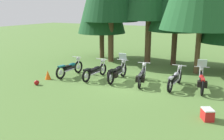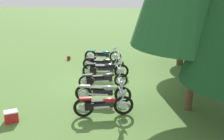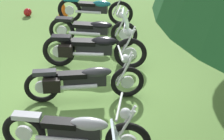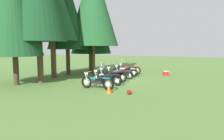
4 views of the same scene
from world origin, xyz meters
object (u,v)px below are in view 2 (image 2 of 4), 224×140
at_px(dropped_helmet, 69,58).
at_px(motorcycle_1, 103,63).
at_px(motorcycle_3, 102,79).
at_px(traffic_cone, 86,56).
at_px(motorcycle_4, 103,92).
at_px(motorcycle_5, 103,104).
at_px(motorcycle_0, 103,55).
at_px(motorcycle_2, 105,69).
at_px(picnic_cooler, 11,116).

bearing_deg(dropped_helmet, motorcycle_1, 50.77).
xyz_separation_m(motorcycle_3, traffic_cone, (-4.88, -1.56, -0.19)).
height_order(motorcycle_4, motorcycle_5, motorcycle_5).
distance_m(motorcycle_0, motorcycle_1, 1.58).
bearing_deg(motorcycle_5, motorcycle_0, 84.51).
distance_m(motorcycle_2, traffic_cone, 3.82).
xyz_separation_m(motorcycle_1, motorcycle_2, (1.26, 0.22, 0.05)).
xyz_separation_m(motorcycle_1, motorcycle_5, (5.51, 0.57, 0.04)).
bearing_deg(traffic_cone, motorcycle_4, 15.35).
bearing_deg(picnic_cooler, motorcycle_2, 150.11).
height_order(motorcycle_3, motorcycle_5, motorcycle_5).
relative_size(motorcycle_5, picnic_cooler, 3.84).
relative_size(motorcycle_1, motorcycle_4, 1.00).
relative_size(picnic_cooler, dropped_helmet, 2.25).
xyz_separation_m(motorcycle_2, picnic_cooler, (4.95, -2.85, -0.28)).
height_order(motorcycle_1, motorcycle_4, motorcycle_4).
xyz_separation_m(motorcycle_1, traffic_cone, (-2.22, -1.33, -0.20)).
relative_size(motorcycle_3, picnic_cooler, 3.97).
distance_m(motorcycle_3, traffic_cone, 5.13).
bearing_deg(dropped_helmet, motorcycle_3, 29.79).
height_order(motorcycle_2, motorcycle_4, motorcycle_2).
height_order(motorcycle_2, motorcycle_3, motorcycle_2).
bearing_deg(motorcycle_1, motorcycle_5, -82.02).
distance_m(motorcycle_2, dropped_helmet, 4.20).
xyz_separation_m(motorcycle_2, motorcycle_5, (4.25, 0.35, -0.02)).
distance_m(motorcycle_1, picnic_cooler, 6.76).
relative_size(picnic_cooler, traffic_cone, 1.20).
relative_size(motorcycle_1, dropped_helmet, 9.15).
height_order(motorcycle_0, traffic_cone, motorcycle_0).
height_order(motorcycle_1, dropped_helmet, motorcycle_1).
bearing_deg(picnic_cooler, motorcycle_4, 121.87).
bearing_deg(motorcycle_5, traffic_cone, 92.22).
bearing_deg(motorcycle_4, motorcycle_0, 97.35).
distance_m(motorcycle_1, traffic_cone, 2.60).
height_order(motorcycle_1, motorcycle_3, motorcycle_1).
relative_size(motorcycle_5, dropped_helmet, 8.66).
distance_m(motorcycle_5, traffic_cone, 7.97).
height_order(motorcycle_0, picnic_cooler, motorcycle_0).
bearing_deg(dropped_helmet, motorcycle_5, 21.79).
xyz_separation_m(motorcycle_0, dropped_helmet, (-0.42, -2.24, -0.33)).
bearing_deg(picnic_cooler, traffic_cone, 171.25).
height_order(motorcycle_3, picnic_cooler, motorcycle_3).
distance_m(motorcycle_3, picnic_cooler, 4.57).
bearing_deg(motorcycle_4, picnic_cooler, -147.06).
bearing_deg(motorcycle_5, dropped_helmet, 100.17).
height_order(motorcycle_0, motorcycle_2, motorcycle_2).
relative_size(motorcycle_5, traffic_cone, 4.60).
distance_m(motorcycle_1, motorcycle_2, 1.28).
relative_size(motorcycle_1, traffic_cone, 4.86).
bearing_deg(motorcycle_4, dropped_helmet, 115.72).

